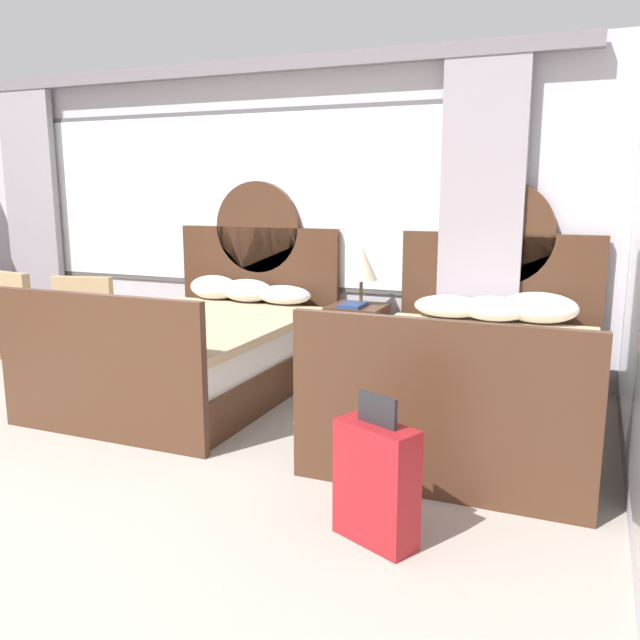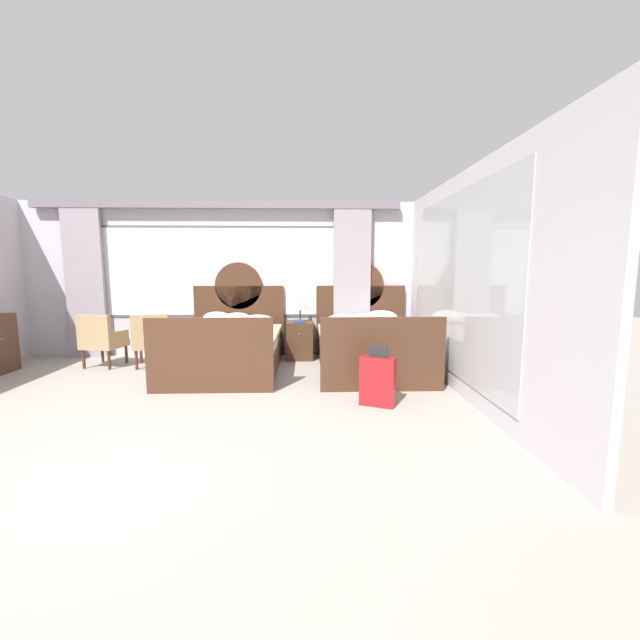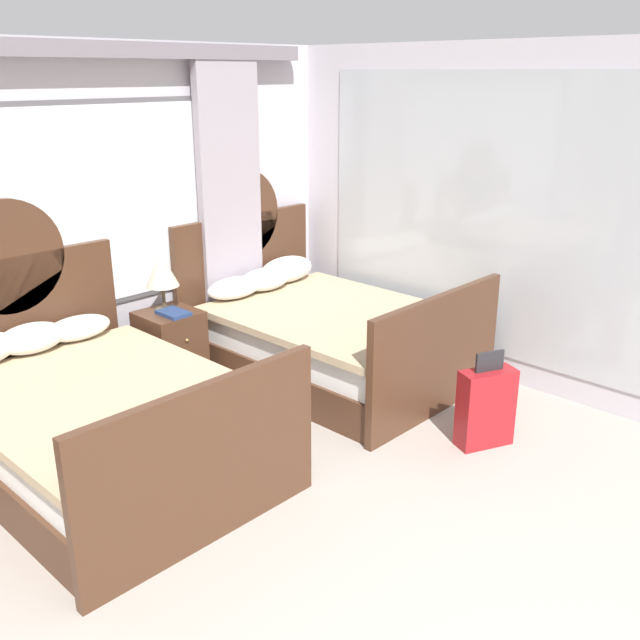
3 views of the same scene
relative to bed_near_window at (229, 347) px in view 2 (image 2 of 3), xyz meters
name	(u,v)px [view 2 (image 2 of 3)]	position (x,y,z in m)	size (l,w,h in m)	color
ground_plane	(106,474)	(-0.32, -3.13, -0.35)	(24.00, 24.00, 0.00)	#9E9389
wall_back_window	(221,276)	(-0.32, 1.10, 1.06)	(6.79, 0.22, 2.70)	silver
wall_right_mirror	(466,285)	(3.11, -1.29, 1.00)	(0.08, 4.83, 2.70)	silver
bed_near_window	(229,347)	(0.00, 0.00, 0.00)	(1.57, 2.24, 1.65)	#472B1C
bed_near_mirror	(369,346)	(2.16, 0.01, 0.00)	(1.57, 2.24, 1.65)	#472B1C
nightstand_between_beds	(300,340)	(1.08, 0.71, -0.03)	(0.44, 0.47, 0.64)	#472B1C
table_lamp_on_nightstand	(300,302)	(1.09, 0.77, 0.63)	(0.27, 0.27, 0.49)	brown
book_on_nightstand	(299,321)	(1.07, 0.62, 0.31)	(0.18, 0.26, 0.03)	navy
armchair_by_window_left	(152,338)	(-1.24, 0.22, 0.10)	(0.64, 0.64, 0.84)	tan
armchair_by_window_centre	(101,339)	(-2.02, 0.22, 0.10)	(0.61, 0.61, 0.84)	tan
suitcase_on_floor	(378,381)	(2.00, -1.68, -0.07)	(0.42, 0.31, 0.70)	maroon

